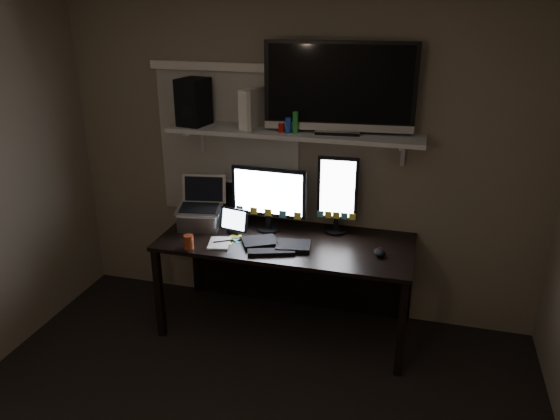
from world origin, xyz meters
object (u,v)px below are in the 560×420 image
(monitor_landscape, at_px, (269,199))
(monitor_portrait, at_px, (337,195))
(desk, at_px, (290,255))
(laptop, at_px, (199,204))
(tv, at_px, (340,88))
(game_console, at_px, (252,108))
(speaker, at_px, (194,102))
(cup, at_px, (189,242))
(mouse, at_px, (379,252))
(tablet, at_px, (234,221))
(keyboard, at_px, (276,244))

(monitor_landscape, bearing_deg, monitor_portrait, 12.72)
(desk, height_order, laptop, laptop)
(desk, distance_m, tv, 1.27)
(monitor_landscape, xyz_separation_m, game_console, (-0.14, 0.07, 0.64))
(tv, height_order, speaker, tv)
(monitor_portrait, height_order, cup, monitor_portrait)
(mouse, distance_m, game_console, 1.34)
(mouse, bearing_deg, tablet, 160.62)
(monitor_landscape, bearing_deg, cup, -132.21)
(tv, bearing_deg, cup, -155.29)
(monitor_portrait, xyz_separation_m, tv, (-0.01, -0.02, 0.76))
(monitor_landscape, relative_size, laptop, 1.51)
(laptop, bearing_deg, mouse, -15.44)
(cup, bearing_deg, desk, 35.43)
(monitor_landscape, xyz_separation_m, tv, (0.48, 0.07, 0.81))
(desk, distance_m, monitor_landscape, 0.45)
(cup, bearing_deg, monitor_landscape, 45.89)
(desk, relative_size, tv, 1.78)
(mouse, height_order, game_console, game_console)
(keyboard, distance_m, speaker, 1.18)
(keyboard, bearing_deg, desk, 60.93)
(keyboard, relative_size, mouse, 4.25)
(monitor_portrait, bearing_deg, speaker, 180.00)
(mouse, bearing_deg, game_console, 149.34)
(monitor_portrait, relative_size, mouse, 5.04)
(tablet, distance_m, cup, 0.40)
(monitor_portrait, bearing_deg, mouse, -44.01)
(mouse, bearing_deg, monitor_landscape, 151.35)
(game_console, bearing_deg, mouse, -0.25)
(monitor_landscape, relative_size, speaker, 1.68)
(keyboard, distance_m, laptop, 0.68)
(keyboard, distance_m, mouse, 0.71)
(game_console, xyz_separation_m, speaker, (-0.43, -0.03, 0.03))
(monitor_portrait, height_order, mouse, monitor_portrait)
(monitor_landscape, distance_m, laptop, 0.53)
(game_console, bearing_deg, cup, -103.59)
(desk, height_order, speaker, speaker)
(monitor_landscape, distance_m, cup, 0.66)
(desk, relative_size, laptop, 4.85)
(keyboard, height_order, laptop, laptop)
(monitor_portrait, bearing_deg, cup, -152.19)
(monitor_landscape, bearing_deg, tablet, -150.46)
(cup, bearing_deg, laptop, 101.28)
(mouse, xyz_separation_m, cup, (-1.28, -0.24, 0.03))
(monitor_landscape, xyz_separation_m, keyboard, (0.13, -0.25, -0.23))
(keyboard, relative_size, tablet, 2.20)
(monitor_landscape, height_order, game_console, game_console)
(tablet, xyz_separation_m, cup, (-0.21, -0.34, -0.05))
(desk, height_order, tablet, tablet)
(cup, xyz_separation_m, tv, (0.92, 0.53, 1.00))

